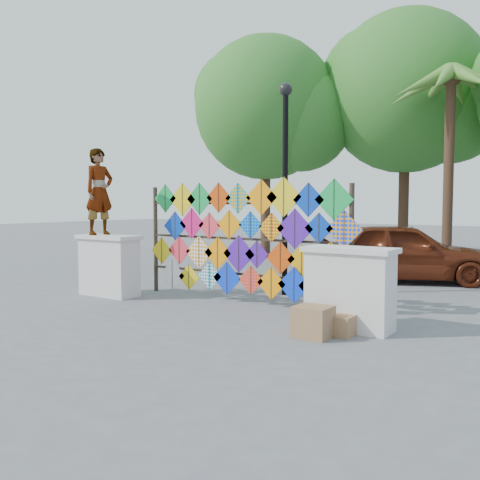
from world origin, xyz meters
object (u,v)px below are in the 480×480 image
(lamppost, at_px, (285,168))
(sedan, at_px, (402,252))
(vendor_woman, at_px, (99,192))
(kite_rack, at_px, (245,240))

(lamppost, bearing_deg, sedan, 65.63)
(vendor_woman, bearing_deg, sedan, -35.41)
(kite_rack, bearing_deg, lamppost, 82.31)
(vendor_woman, bearing_deg, lamppost, -50.51)
(kite_rack, relative_size, sedan, 1.12)
(kite_rack, height_order, vendor_woman, vendor_woman)
(vendor_woman, relative_size, lamppost, 0.41)
(vendor_woman, height_order, lamppost, lamppost)
(kite_rack, bearing_deg, sedan, 69.99)
(sedan, xyz_separation_m, lamppost, (-1.49, -3.28, 1.95))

